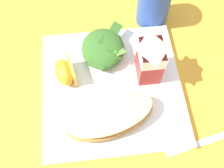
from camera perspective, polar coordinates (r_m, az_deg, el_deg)
ground at (r=0.55m, az=0.00°, el=-1.20°), size 3.00×3.00×0.00m
white_plate at (r=0.54m, az=0.00°, el=-0.84°), size 0.28×0.28×0.02m
cheesy_pizza_bread at (r=0.49m, az=-0.37°, el=-6.96°), size 0.12×0.18×0.04m
green_salad_pile at (r=0.56m, az=-1.92°, el=7.63°), size 0.11×0.09×0.04m
milk_carton at (r=0.51m, az=8.29°, el=5.62°), size 0.06×0.05×0.11m
orange_wedge_front at (r=0.54m, az=-10.07°, el=2.56°), size 0.07×0.05×0.04m
metal_fork at (r=0.55m, az=22.22°, el=-10.38°), size 0.05×0.19×0.01m
drinking_blue_cup at (r=0.62m, az=8.92°, el=16.61°), size 0.07×0.07×0.10m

